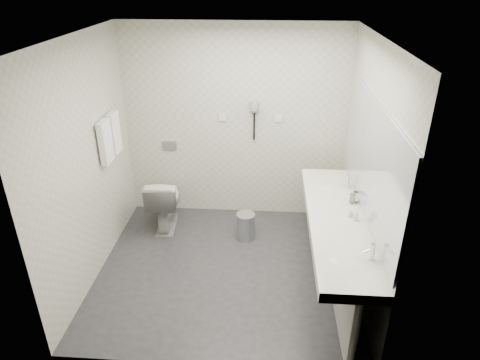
{
  "coord_description": "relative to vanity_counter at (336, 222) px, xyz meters",
  "views": [
    {
      "loc": [
        0.43,
        -3.81,
        3.04
      ],
      "look_at": [
        0.15,
        0.15,
        1.05
      ],
      "focal_mm": 31.88,
      "sensor_mm": 36.0,
      "label": 1
    }
  ],
  "objects": [
    {
      "name": "towel_near",
      "position": [
        -2.46,
        0.61,
        0.53
      ],
      "size": [
        0.07,
        0.24,
        0.48
      ],
      "primitive_type": "cube",
      "color": "white",
      "rests_on": "towel_rail"
    },
    {
      "name": "towel_far",
      "position": [
        -2.46,
        0.89,
        0.53
      ],
      "size": [
        0.07,
        0.24,
        0.48
      ],
      "primitive_type": "cube",
      "color": "white",
      "rests_on": "towel_rail"
    },
    {
      "name": "basin_near",
      "position": [
        0.0,
        -0.65,
        0.04
      ],
      "size": [
        0.4,
        0.31,
        0.05
      ],
      "primitive_type": "ellipsoid",
      "color": "silver",
      "rests_on": "vanity_counter"
    },
    {
      "name": "floor",
      "position": [
        -1.12,
        0.2,
        -0.8
      ],
      "size": [
        2.8,
        2.8,
        0.0
      ],
      "primitive_type": "plane",
      "color": "#28282D",
      "rests_on": "ground"
    },
    {
      "name": "vanity_post_near",
      "position": [
        0.05,
        -1.04,
        -0.42
      ],
      "size": [
        0.06,
        0.06,
        0.75
      ],
      "primitive_type": "cylinder",
      "color": "silver",
      "rests_on": "floor"
    },
    {
      "name": "faucet_near",
      "position": [
        0.19,
        -0.65,
        0.12
      ],
      "size": [
        0.04,
        0.04,
        0.15
      ],
      "primitive_type": "cylinder",
      "color": "silver",
      "rests_on": "vanity_counter"
    },
    {
      "name": "pedal_bin",
      "position": [
        -0.94,
        0.84,
        -0.64
      ],
      "size": [
        0.26,
        0.26,
        0.32
      ],
      "primitive_type": "cylinder",
      "rotation": [
        0.0,
        0.0,
        0.12
      ],
      "color": "#B2B5BA",
      "rests_on": "floor"
    },
    {
      "name": "flush_plate",
      "position": [
        -1.98,
        1.49,
        0.15
      ],
      "size": [
        0.18,
        0.02,
        0.12
      ],
      "primitive_type": "cube",
      "color": "#B2B5BA",
      "rests_on": "wall_back"
    },
    {
      "name": "soap_bottle_a",
      "position": [
        0.13,
        0.02,
        0.1
      ],
      "size": [
        0.05,
        0.05,
        0.09
      ],
      "primitive_type": "imported",
      "rotation": [
        0.0,
        0.0,
        0.21
      ],
      "color": "silver",
      "rests_on": "vanity_counter"
    },
    {
      "name": "mirror",
      "position": [
        0.26,
        0.0,
        0.65
      ],
      "size": [
        0.02,
        2.2,
        1.05
      ],
      "primitive_type": "cube",
      "color": "#B2BCC6",
      "rests_on": "wall_right"
    },
    {
      "name": "glass_right",
      "position": [
        0.19,
        0.29,
        0.1
      ],
      "size": [
        0.06,
        0.06,
        0.11
      ],
      "primitive_type": "cylinder",
      "rotation": [
        0.0,
        0.0,
        0.03
      ],
      "color": "silver",
      "rests_on": "vanity_counter"
    },
    {
      "name": "soap_bottle_c",
      "position": [
        0.17,
        -0.04,
        0.11
      ],
      "size": [
        0.05,
        0.05,
        0.11
      ],
      "primitive_type": "imported",
      "rotation": [
        0.0,
        0.0,
        -0.32
      ],
      "color": "silver",
      "rests_on": "vanity_counter"
    },
    {
      "name": "switch_plate_a",
      "position": [
        -1.27,
        1.49,
        0.55
      ],
      "size": [
        0.09,
        0.02,
        0.09
      ],
      "primitive_type": "cube",
      "color": "silver",
      "rests_on": "wall_back"
    },
    {
      "name": "vanity_counter",
      "position": [
        0.0,
        0.0,
        0.0
      ],
      "size": [
        0.55,
        2.2,
        0.1
      ],
      "primitive_type": "cube",
      "color": "silver",
      "rests_on": "floor"
    },
    {
      "name": "faucet_far",
      "position": [
        0.19,
        0.65,
        0.12
      ],
      "size": [
        0.04,
        0.04,
        0.15
      ],
      "primitive_type": "cylinder",
      "color": "silver",
      "rests_on": "vanity_counter"
    },
    {
      "name": "ceiling",
      "position": [
        -1.12,
        0.2,
        1.7
      ],
      "size": [
        2.8,
        2.8,
        0.0
      ],
      "primitive_type": "plane",
      "rotation": [
        3.14,
        0.0,
        0.0
      ],
      "color": "silver",
      "rests_on": "wall_back"
    },
    {
      "name": "dryer_barrel",
      "position": [
        -0.88,
        1.4,
        0.73
      ],
      "size": [
        0.08,
        0.14,
        0.08
      ],
      "primitive_type": "cylinder",
      "rotation": [
        1.57,
        0.0,
        0.0
      ],
      "color": "gray",
      "rests_on": "dryer_cradle"
    },
    {
      "name": "towel_rail",
      "position": [
        -2.47,
        0.75,
        0.75
      ],
      "size": [
        0.02,
        0.62,
        0.02
      ],
      "primitive_type": "cylinder",
      "rotation": [
        1.57,
        0.0,
        0.0
      ],
      "color": "silver",
      "rests_on": "wall_left"
    },
    {
      "name": "wall_back",
      "position": [
        -1.12,
        1.5,
        0.45
      ],
      "size": [
        2.8,
        0.0,
        2.8
      ],
      "primitive_type": "plane",
      "rotation": [
        1.57,
        0.0,
        0.0
      ],
      "color": "beige",
      "rests_on": "floor"
    },
    {
      "name": "basin_far",
      "position": [
        0.0,
        0.65,
        0.04
      ],
      "size": [
        0.4,
        0.31,
        0.05
      ],
      "primitive_type": "ellipsoid",
      "color": "silver",
      "rests_on": "vanity_counter"
    },
    {
      "name": "switch_plate_b",
      "position": [
        -0.57,
        1.49,
        0.55
      ],
      "size": [
        0.09,
        0.02,
        0.09
      ],
      "primitive_type": "cube",
      "color": "silver",
      "rests_on": "wall_back"
    },
    {
      "name": "dryer_cradle",
      "position": [
        -0.88,
        1.47,
        0.7
      ],
      "size": [
        0.1,
        0.04,
        0.14
      ],
      "primitive_type": "cube",
      "color": "gray",
      "rests_on": "wall_back"
    },
    {
      "name": "wall_left",
      "position": [
        -2.52,
        0.2,
        0.45
      ],
      "size": [
        0.0,
        2.6,
        2.6
      ],
      "primitive_type": "plane",
      "rotation": [
        1.57,
        0.0,
        1.57
      ],
      "color": "beige",
      "rests_on": "floor"
    },
    {
      "name": "bin_lid",
      "position": [
        -0.94,
        0.84,
        -0.47
      ],
      "size": [
        0.23,
        0.23,
        0.02
      ],
      "primitive_type": "cylinder",
      "color": "#B2B5BA",
      "rests_on": "pedal_bin"
    },
    {
      "name": "vanity_post_far",
      "position": [
        0.05,
        1.04,
        -0.42
      ],
      "size": [
        0.06,
        0.06,
        0.75
      ],
      "primitive_type": "cylinder",
      "color": "silver",
      "rests_on": "floor"
    },
    {
      "name": "dryer_cord",
      "position": [
        -0.88,
        1.46,
        0.45
      ],
      "size": [
        0.02,
        0.02,
        0.35
      ],
      "primitive_type": "cylinder",
      "color": "black",
      "rests_on": "dryer_cradle"
    },
    {
      "name": "toilet",
      "position": [
        -1.99,
        1.05,
        -0.45
      ],
      "size": [
        0.44,
        0.72,
        0.71
      ],
      "primitive_type": "imported",
      "rotation": [
        0.0,
        0.0,
        3.2
      ],
      "color": "silver",
      "rests_on": "floor"
    },
    {
      "name": "wall_front",
      "position": [
        -1.12,
        -1.1,
        0.45
      ],
      "size": [
        2.8,
        0.0,
        2.8
      ],
      "primitive_type": "plane",
      "rotation": [
        -1.57,
        0.0,
        0.0
      ],
      "color": "beige",
      "rests_on": "floor"
    },
    {
      "name": "vanity_panel",
      "position": [
        0.02,
        0.0,
        -0.42
      ],
      "size": [
        0.03,
        2.15,
        0.75
      ],
      "primitive_type": "cube",
      "color": "gray",
      "rests_on": "floor"
    },
    {
      "name": "wall_right",
      "position": [
        0.27,
        0.2,
        0.45
      ],
      "size": [
        0.0,
        2.6,
        2.6
      ],
      "primitive_type": "plane",
      "rotation": [
        1.57,
        0.0,
        -1.57
      ],
      "color": "beige",
      "rests_on": "floor"
    },
    {
      "name": "glass_left",
      "position": [
        0.23,
        0.32,
        0.11
      ],
      "size": [
        0.08,
        0.08,
        0.12
      ],
      "primitive_type": "cylinder",
      "rotation": [
        0.0,
        0.0,
        0.36
      ],
      "color": "silver",
      "rests_on": "vanity_counter"
    }
  ]
}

